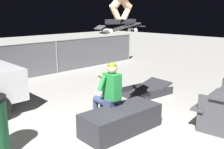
# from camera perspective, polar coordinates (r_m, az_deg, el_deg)

# --- Properties ---
(ground_plane) EXTENTS (40.00, 40.00, 0.00)m
(ground_plane) POSITION_cam_1_polar(r_m,az_deg,el_deg) (4.90, 1.82, -12.93)
(ground_plane) COLOR gray
(ledge_box_main) EXTENTS (1.61, 0.75, 0.44)m
(ledge_box_main) POSITION_cam_1_polar(r_m,az_deg,el_deg) (4.92, 2.02, -9.94)
(ledge_box_main) COLOR #28282D
(ledge_box_main) RESTS_ON ground
(person_sitting_on_ledge) EXTENTS (0.59, 0.76, 1.28)m
(person_sitting_on_ledge) POSITION_cam_1_polar(r_m,az_deg,el_deg) (5.03, -0.78, -3.59)
(person_sitting_on_ledge) COLOR #2D3856
(person_sitting_on_ledge) RESTS_ON ground
(skateboard) EXTENTS (1.04, 0.35, 0.17)m
(skateboard) POSITION_cam_1_polar(r_m,az_deg,el_deg) (4.69, 1.95, 10.14)
(skateboard) COLOR black
(kicker_ramp) EXTENTS (1.39, 0.97, 0.43)m
(kicker_ramp) POSITION_cam_1_polar(r_m,az_deg,el_deg) (7.13, 7.45, -3.83)
(kicker_ramp) COLOR #28282D
(kicker_ramp) RESTS_ON ground
(fence_back) EXTENTS (12.05, 0.05, 1.19)m
(fence_back) POSITION_cam_1_polar(r_m,az_deg,el_deg) (8.78, -22.95, 2.32)
(fence_back) COLOR slate
(fence_back) RESTS_ON ground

